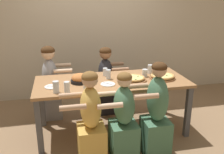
# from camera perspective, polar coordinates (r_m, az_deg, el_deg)

# --- Properties ---
(ground_plane) EXTENTS (18.00, 18.00, 0.00)m
(ground_plane) POSITION_cam_1_polar(r_m,az_deg,el_deg) (3.82, 0.00, -12.05)
(ground_plane) COLOR #896B4C
(ground_plane) RESTS_ON ground
(restaurant_back_panel) EXTENTS (10.00, 0.06, 3.20)m
(restaurant_back_panel) POSITION_cam_1_polar(r_m,az_deg,el_deg) (4.83, -4.04, 14.29)
(restaurant_back_panel) COLOR beige
(restaurant_back_panel) RESTS_ON ground
(dining_table) EXTENTS (2.12, 0.87, 0.79)m
(dining_table) POSITION_cam_1_polar(r_m,az_deg,el_deg) (3.52, 0.00, -2.09)
(dining_table) COLOR #996B42
(dining_table) RESTS_ON ground
(pizza_board_main) EXTENTS (0.37, 0.37, 0.05)m
(pizza_board_main) POSITION_cam_1_polar(r_m,az_deg,el_deg) (3.50, 4.90, -0.34)
(pizza_board_main) COLOR brown
(pizza_board_main) RESTS_ON dining_table
(pizza_board_second) EXTENTS (0.37, 0.37, 0.06)m
(pizza_board_second) POSITION_cam_1_polar(r_m,az_deg,el_deg) (3.64, 11.45, 0.15)
(pizza_board_second) COLOR brown
(pizza_board_second) RESTS_ON dining_table
(skillet_bowl) EXTENTS (0.37, 0.25, 0.13)m
(skillet_bowl) POSITION_cam_1_polar(r_m,az_deg,el_deg) (3.42, -7.35, -0.41)
(skillet_bowl) COLOR black
(skillet_bowl) RESTS_ON dining_table
(empty_plate_a) EXTENTS (0.20, 0.20, 0.02)m
(empty_plate_a) POSITION_cam_1_polar(r_m,az_deg,el_deg) (3.33, -0.96, -1.65)
(empty_plate_a) COLOR white
(empty_plate_a) RESTS_ON dining_table
(empty_plate_b) EXTENTS (0.19, 0.19, 0.02)m
(empty_plate_b) POSITION_cam_1_polar(r_m,az_deg,el_deg) (3.33, -13.58, -2.17)
(empty_plate_b) COLOR white
(empty_plate_b) RESTS_ON dining_table
(drinking_glass_a) EXTENTS (0.07, 0.07, 0.12)m
(drinking_glass_a) POSITION_cam_1_polar(r_m,az_deg,el_deg) (3.68, -1.55, 1.07)
(drinking_glass_a) COLOR silver
(drinking_glass_a) RESTS_ON dining_table
(drinking_glass_b) EXTENTS (0.07, 0.07, 0.14)m
(drinking_glass_b) POSITION_cam_1_polar(r_m,az_deg,el_deg) (3.08, -10.27, -2.32)
(drinking_glass_b) COLOR silver
(drinking_glass_b) RESTS_ON dining_table
(drinking_glass_c) EXTENTS (0.08, 0.08, 0.15)m
(drinking_glass_c) POSITION_cam_1_polar(r_m,az_deg,el_deg) (3.11, -12.67, -2.40)
(drinking_glass_c) COLOR silver
(drinking_glass_c) RESTS_ON dining_table
(drinking_glass_d) EXTENTS (0.07, 0.07, 0.13)m
(drinking_glass_d) POSITION_cam_1_polar(r_m,az_deg,el_deg) (3.83, 8.68, 1.68)
(drinking_glass_d) COLOR silver
(drinking_glass_d) RESTS_ON dining_table
(drinking_glass_e) EXTENTS (0.07, 0.07, 0.13)m
(drinking_glass_e) POSITION_cam_1_polar(r_m,az_deg,el_deg) (3.54, -0.84, 0.50)
(drinking_glass_e) COLOR silver
(drinking_glass_e) RESTS_ON dining_table
(drinking_glass_f) EXTENTS (0.08, 0.08, 0.11)m
(drinking_glass_f) POSITION_cam_1_polar(r_m,az_deg,el_deg) (3.68, 7.50, 0.86)
(drinking_glass_f) COLOR silver
(drinking_glass_f) RESTS_ON dining_table
(drinking_glass_g) EXTENTS (0.07, 0.07, 0.11)m
(drinking_glass_g) POSITION_cam_1_polar(r_m,az_deg,el_deg) (3.10, -5.97, -2.40)
(drinking_glass_g) COLOR silver
(drinking_glass_g) RESTS_ON dining_table
(diner_near_midright) EXTENTS (0.51, 0.40, 1.20)m
(diner_near_midright) POSITION_cam_1_polar(r_m,az_deg,el_deg) (3.12, 10.06, -8.35)
(diner_near_midright) COLOR #477556
(diner_near_midright) RESTS_ON ground
(diner_near_midleft) EXTENTS (0.51, 0.40, 1.14)m
(diner_near_midleft) POSITION_cam_1_polar(r_m,az_deg,el_deg) (2.95, -4.88, -10.44)
(diner_near_midleft) COLOR gold
(diner_near_midleft) RESTS_ON ground
(diner_far_left) EXTENTS (0.51, 0.40, 1.19)m
(diner_far_left) POSITION_cam_1_polar(r_m,az_deg,el_deg) (4.12, -13.81, -1.76)
(diner_far_left) COLOR #99999E
(diner_far_left) RESTS_ON ground
(diner_far_center) EXTENTS (0.51, 0.40, 1.13)m
(diner_far_center) POSITION_cam_1_polar(r_m,az_deg,el_deg) (4.20, -1.41, -1.38)
(diner_far_center) COLOR #232328
(diner_far_center) RESTS_ON ground
(diner_near_center) EXTENTS (0.51, 0.40, 1.11)m
(diner_near_center) POSITION_cam_1_polar(r_m,az_deg,el_deg) (3.02, 2.69, -10.03)
(diner_near_center) COLOR #477556
(diner_near_center) RESTS_ON ground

